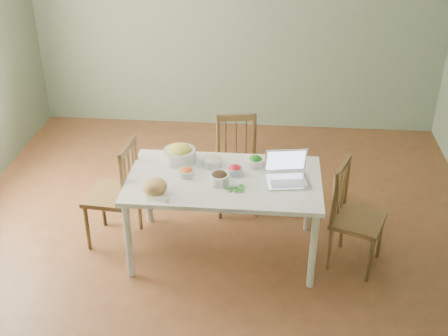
# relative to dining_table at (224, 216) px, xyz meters

# --- Properties ---
(floor) EXTENTS (5.00, 5.00, 0.00)m
(floor) POSITION_rel_dining_table_xyz_m (-0.08, 0.20, -0.38)
(floor) COLOR #4C2D19
(floor) RESTS_ON ground
(wall_back) EXTENTS (5.00, 0.00, 2.70)m
(wall_back) POSITION_rel_dining_table_xyz_m (-0.08, 2.70, 0.97)
(wall_back) COLOR slate
(wall_back) RESTS_ON ground
(wall_front) EXTENTS (5.00, 0.00, 2.70)m
(wall_front) POSITION_rel_dining_table_xyz_m (-0.08, -2.30, 0.97)
(wall_front) COLOR slate
(wall_front) RESTS_ON ground
(dining_table) EXTENTS (1.62, 0.91, 0.76)m
(dining_table) POSITION_rel_dining_table_xyz_m (0.00, 0.00, 0.00)
(dining_table) COLOR white
(dining_table) RESTS_ON floor
(chair_far) EXTENTS (0.47, 0.46, 0.94)m
(chair_far) POSITION_rel_dining_table_xyz_m (0.07, 0.71, 0.09)
(chair_far) COLOR #392716
(chair_far) RESTS_ON floor
(chair_left) EXTENTS (0.46, 0.48, 1.00)m
(chair_left) POSITION_rel_dining_table_xyz_m (-1.01, 0.10, 0.12)
(chair_left) COLOR #392716
(chair_left) RESTS_ON floor
(chair_right) EXTENTS (0.53, 0.54, 0.95)m
(chair_right) POSITION_rel_dining_table_xyz_m (1.13, -0.07, 0.10)
(chair_right) COLOR #392716
(chair_right) RESTS_ON floor
(bread_boule) EXTENTS (0.25, 0.25, 0.13)m
(bread_boule) POSITION_rel_dining_table_xyz_m (-0.53, -0.29, 0.44)
(bread_boule) COLOR #B1824E
(bread_boule) RESTS_ON dining_table
(butter_stick) EXTENTS (0.13, 0.07, 0.03)m
(butter_stick) POSITION_rel_dining_table_xyz_m (-0.46, -0.39, 0.40)
(butter_stick) COLOR white
(butter_stick) RESTS_ON dining_table
(bowl_squash) EXTENTS (0.37, 0.37, 0.16)m
(bowl_squash) POSITION_rel_dining_table_xyz_m (-0.41, 0.26, 0.46)
(bowl_squash) COLOR gold
(bowl_squash) RESTS_ON dining_table
(bowl_carrot) EXTENTS (0.16, 0.16, 0.07)m
(bowl_carrot) POSITION_rel_dining_table_xyz_m (-0.32, 0.01, 0.42)
(bowl_carrot) COLOR orange
(bowl_carrot) RESTS_ON dining_table
(bowl_onion) EXTENTS (0.18, 0.18, 0.09)m
(bowl_onion) POSITION_rel_dining_table_xyz_m (-0.12, 0.21, 0.43)
(bowl_onion) COLOR beige
(bowl_onion) RESTS_ON dining_table
(bowl_mushroom) EXTENTS (0.18, 0.18, 0.11)m
(bowl_mushroom) POSITION_rel_dining_table_xyz_m (-0.03, -0.09, 0.43)
(bowl_mushroom) COLOR black
(bowl_mushroom) RESTS_ON dining_table
(bowl_redpep) EXTENTS (0.18, 0.18, 0.08)m
(bowl_redpep) POSITION_rel_dining_table_xyz_m (0.08, 0.08, 0.42)
(bowl_redpep) COLOR red
(bowl_redpep) RESTS_ON dining_table
(bowl_broccoli) EXTENTS (0.18, 0.18, 0.09)m
(bowl_broccoli) POSITION_rel_dining_table_xyz_m (0.25, 0.24, 0.43)
(bowl_broccoli) COLOR #0D5A14
(bowl_broccoli) RESTS_ON dining_table
(flatbread) EXTENTS (0.26, 0.26, 0.02)m
(flatbread) POSITION_rel_dining_table_xyz_m (0.38, 0.34, 0.39)
(flatbread) COLOR #E0C988
(flatbread) RESTS_ON dining_table
(basil_bunch) EXTENTS (0.19, 0.19, 0.02)m
(basil_bunch) POSITION_rel_dining_table_xyz_m (0.10, -0.16, 0.39)
(basil_bunch) COLOR #2B7821
(basil_bunch) RESTS_ON dining_table
(laptop) EXTENTS (0.40, 0.35, 0.24)m
(laptop) POSITION_rel_dining_table_xyz_m (0.53, -0.02, 0.50)
(laptop) COLOR silver
(laptop) RESTS_ON dining_table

